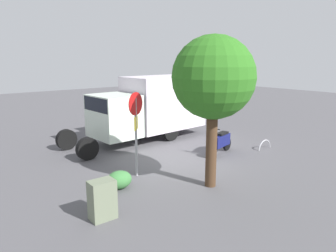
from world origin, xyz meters
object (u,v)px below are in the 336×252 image
at_px(street_tree, 213,79).
at_px(utility_cabinet, 102,200).
at_px(box_truck_near, 150,106).
at_px(stop_sign, 136,121).
at_px(motorcycle, 221,141).
at_px(bike_rack_hoop, 264,149).

distance_m(street_tree, utility_cabinet, 4.59).
xyz_separation_m(box_truck_near, stop_sign, (3.30, 3.80, 0.24)).
xyz_separation_m(box_truck_near, motorcycle, (-0.84, 3.88, -1.14)).
height_order(stop_sign, utility_cabinet, stop_sign).
distance_m(box_truck_near, street_tree, 6.51).
xyz_separation_m(box_truck_near, bike_rack_hoop, (-2.85, 4.67, -1.66)).
relative_size(motorcycle, bike_rack_hoop, 2.10).
height_order(box_truck_near, motorcycle, box_truck_near).
bearing_deg(box_truck_near, bike_rack_hoop, 118.56).
distance_m(stop_sign, utility_cabinet, 3.29).
distance_m(motorcycle, bike_rack_hoop, 2.23).
xyz_separation_m(motorcycle, utility_cabinet, (6.42, 1.83, -0.02)).
bearing_deg(motorcycle, street_tree, 23.46).
height_order(box_truck_near, utility_cabinet, box_truck_near).
distance_m(stop_sign, bike_rack_hoop, 6.50).
xyz_separation_m(motorcycle, bike_rack_hoop, (-2.02, 0.80, -0.52)).
bearing_deg(stop_sign, motorcycle, 178.92).
bearing_deg(bike_rack_hoop, utility_cabinet, 7.00).
height_order(street_tree, utility_cabinet, street_tree).
xyz_separation_m(stop_sign, bike_rack_hoop, (-6.15, 0.87, -1.90)).
relative_size(street_tree, utility_cabinet, 4.60).
distance_m(stop_sign, street_tree, 2.92).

